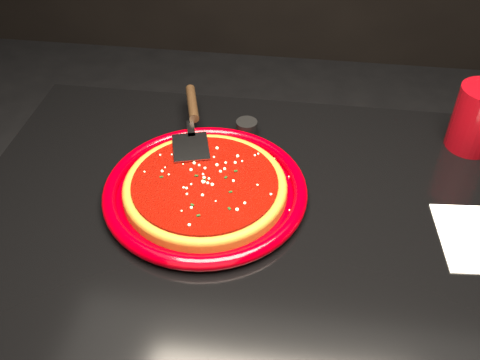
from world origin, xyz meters
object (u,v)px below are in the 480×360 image
(ramekin, at_px, (247,128))
(table, at_px, (284,347))
(cup, at_px, (477,118))
(plate, at_px, (205,190))
(pizza_server, at_px, (192,122))

(ramekin, bearing_deg, table, -65.57)
(table, relative_size, cup, 8.90)
(table, height_order, cup, cup)
(plate, relative_size, pizza_server, 1.28)
(plate, relative_size, cup, 2.77)
(cup, bearing_deg, ramekin, -176.73)
(plate, height_order, pizza_server, pizza_server)
(ramekin, bearing_deg, cup, 3.27)
(plate, bearing_deg, ramekin, 75.42)
(pizza_server, height_order, cup, cup)
(plate, height_order, cup, cup)
(pizza_server, bearing_deg, ramekin, 1.21)
(plate, distance_m, cup, 0.56)
(pizza_server, relative_size, cup, 2.17)
(ramekin, bearing_deg, plate, -104.58)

